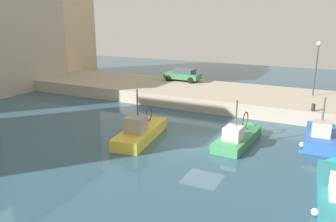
{
  "coord_description": "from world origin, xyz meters",
  "views": [
    {
      "loc": [
        -19.29,
        -7.13,
        8.0
      ],
      "look_at": [
        2.38,
        3.79,
        1.2
      ],
      "focal_mm": 35.63,
      "sensor_mm": 36.0,
      "label": 1
    }
  ],
  "objects_px": {
    "fishing_boat_green": "(239,140)",
    "quay_streetlamp": "(317,59)",
    "fishing_boat_yellow": "(143,135)",
    "parked_car_green": "(183,75)",
    "fishing_boat_blue": "(320,139)",
    "mooring_bollard_north": "(313,107)"
  },
  "relations": [
    {
      "from": "fishing_boat_green",
      "to": "quay_streetlamp",
      "type": "height_order",
      "value": "quay_streetlamp"
    },
    {
      "from": "fishing_boat_yellow",
      "to": "parked_car_green",
      "type": "bearing_deg",
      "value": 13.76
    },
    {
      "from": "fishing_boat_green",
      "to": "fishing_boat_blue",
      "type": "height_order",
      "value": "fishing_boat_blue"
    },
    {
      "from": "quay_streetlamp",
      "to": "fishing_boat_yellow",
      "type": "bearing_deg",
      "value": 144.0
    },
    {
      "from": "quay_streetlamp",
      "to": "mooring_bollard_north",
      "type": "bearing_deg",
      "value": -175.91
    },
    {
      "from": "parked_car_green",
      "to": "mooring_bollard_north",
      "type": "distance_m",
      "value": 15.51
    },
    {
      "from": "parked_car_green",
      "to": "mooring_bollard_north",
      "type": "xyz_separation_m",
      "value": [
        -6.87,
        -13.9,
        -0.43
      ]
    },
    {
      "from": "parked_car_green",
      "to": "quay_streetlamp",
      "type": "relative_size",
      "value": 0.83
    },
    {
      "from": "fishing_boat_green",
      "to": "fishing_boat_blue",
      "type": "distance_m",
      "value": 5.43
    },
    {
      "from": "fishing_boat_green",
      "to": "parked_car_green",
      "type": "xyz_separation_m",
      "value": [
        12.59,
        9.85,
        1.79
      ]
    },
    {
      "from": "fishing_boat_blue",
      "to": "mooring_bollard_north",
      "type": "distance_m",
      "value": 3.59
    },
    {
      "from": "fishing_boat_yellow",
      "to": "fishing_boat_green",
      "type": "distance_m",
      "value": 6.61
    },
    {
      "from": "fishing_boat_yellow",
      "to": "parked_car_green",
      "type": "relative_size",
      "value": 1.68
    },
    {
      "from": "fishing_boat_yellow",
      "to": "fishing_boat_blue",
      "type": "height_order",
      "value": "fishing_boat_yellow"
    },
    {
      "from": "fishing_boat_yellow",
      "to": "fishing_boat_blue",
      "type": "bearing_deg",
      "value": -66.92
    },
    {
      "from": "fishing_boat_yellow",
      "to": "parked_car_green",
      "type": "height_order",
      "value": "fishing_boat_yellow"
    },
    {
      "from": "fishing_boat_green",
      "to": "fishing_boat_blue",
      "type": "xyz_separation_m",
      "value": [
        2.49,
        -4.82,
        0.0
      ]
    },
    {
      "from": "mooring_bollard_north",
      "to": "quay_streetlamp",
      "type": "bearing_deg",
      "value": 4.09
    },
    {
      "from": "parked_car_green",
      "to": "mooring_bollard_north",
      "type": "height_order",
      "value": "parked_car_green"
    },
    {
      "from": "fishing_boat_blue",
      "to": "mooring_bollard_north",
      "type": "relative_size",
      "value": 10.32
    },
    {
      "from": "fishing_boat_blue",
      "to": "quay_streetlamp",
      "type": "xyz_separation_m",
      "value": [
        8.88,
        1.18,
        4.34
      ]
    },
    {
      "from": "parked_car_green",
      "to": "fishing_boat_blue",
      "type": "bearing_deg",
      "value": -124.53
    }
  ]
}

